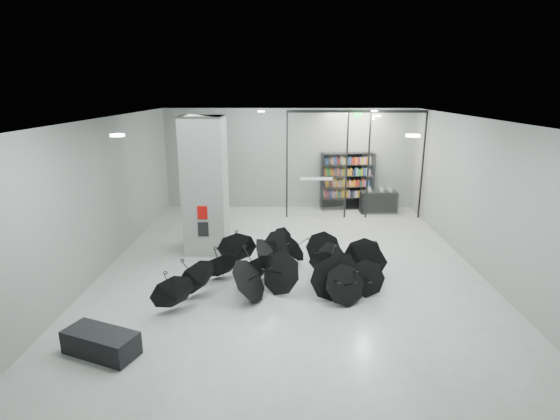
{
  "coord_description": "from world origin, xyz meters",
  "views": [
    {
      "loc": [
        -0.13,
        -10.39,
        4.73
      ],
      "look_at": [
        -0.3,
        1.5,
        1.4
      ],
      "focal_mm": 27.83,
      "sensor_mm": 36.0,
      "label": 1
    }
  ],
  "objects_px": {
    "bookshelf": "(347,181)",
    "shop_counter": "(378,202)",
    "column": "(205,185)",
    "bench": "(101,343)",
    "umbrella_cluster": "(289,271)"
  },
  "relations": [
    {
      "from": "bookshelf",
      "to": "umbrella_cluster",
      "type": "bearing_deg",
      "value": -116.53
    },
    {
      "from": "column",
      "to": "bookshelf",
      "type": "bearing_deg",
      "value": 44.53
    },
    {
      "from": "shop_counter",
      "to": "umbrella_cluster",
      "type": "height_order",
      "value": "umbrella_cluster"
    },
    {
      "from": "column",
      "to": "umbrella_cluster",
      "type": "bearing_deg",
      "value": -43.01
    },
    {
      "from": "bookshelf",
      "to": "umbrella_cluster",
      "type": "relative_size",
      "value": 0.4
    },
    {
      "from": "bench",
      "to": "shop_counter",
      "type": "distance_m",
      "value": 11.91
    },
    {
      "from": "shop_counter",
      "to": "bench",
      "type": "bearing_deg",
      "value": -128.58
    },
    {
      "from": "bookshelf",
      "to": "shop_counter",
      "type": "relative_size",
      "value": 1.62
    },
    {
      "from": "column",
      "to": "bench",
      "type": "xyz_separation_m",
      "value": [
        -1.03,
        -5.41,
        -1.78
      ]
    },
    {
      "from": "column",
      "to": "bookshelf",
      "type": "relative_size",
      "value": 1.74
    },
    {
      "from": "bench",
      "to": "umbrella_cluster",
      "type": "distance_m",
      "value": 4.68
    },
    {
      "from": "bookshelf",
      "to": "column",
      "type": "bearing_deg",
      "value": -143.35
    },
    {
      "from": "column",
      "to": "umbrella_cluster",
      "type": "xyz_separation_m",
      "value": [
        2.45,
        -2.29,
        -1.69
      ]
    },
    {
      "from": "column",
      "to": "shop_counter",
      "type": "bearing_deg",
      "value": 34.91
    },
    {
      "from": "bookshelf",
      "to": "shop_counter",
      "type": "xyz_separation_m",
      "value": [
        1.18,
        -0.55,
        -0.72
      ]
    }
  ]
}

